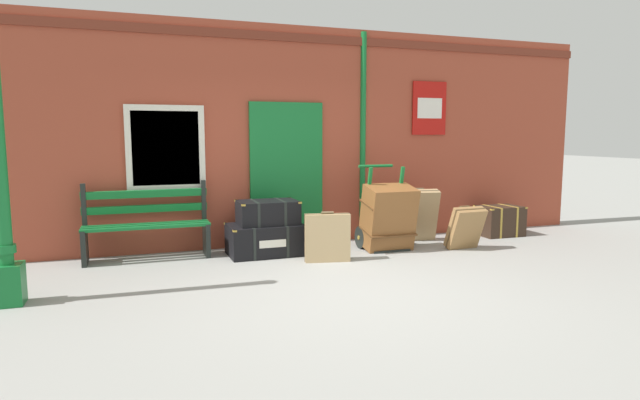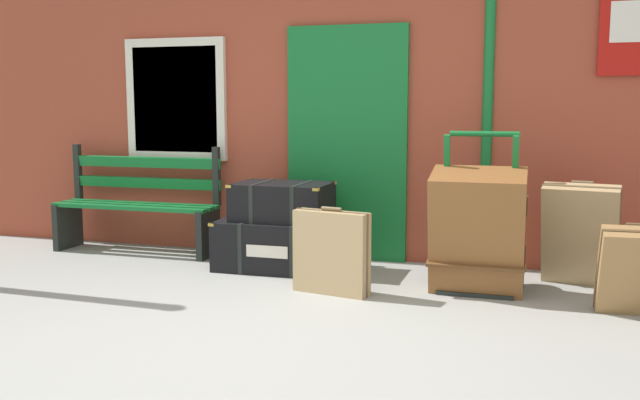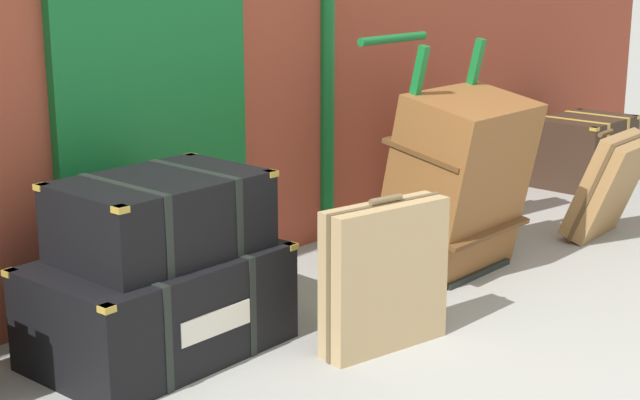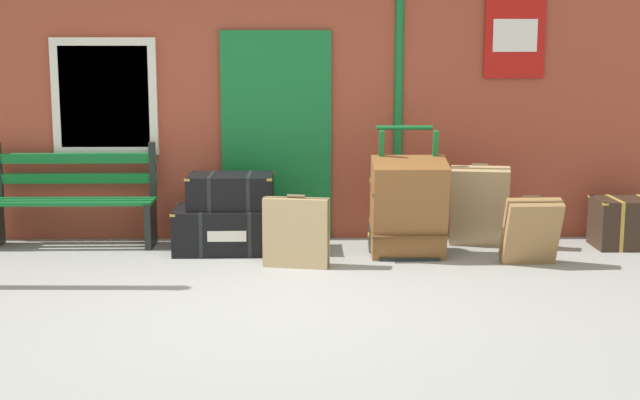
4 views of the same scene
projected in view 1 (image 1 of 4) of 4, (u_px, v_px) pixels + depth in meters
ground_plane at (348, 289)px, 5.61m from camera, size 60.00×60.00×0.00m
brick_facade at (281, 137)px, 7.84m from camera, size 10.40×0.35×3.20m
lamp_post at (1, 192)px, 4.97m from camera, size 0.28×0.28×2.89m
platform_bench at (147, 226)px, 6.93m from camera, size 1.60×0.43×1.01m
steamer_trunk_base at (265, 239)px, 7.20m from camera, size 1.02×0.67×0.43m
steamer_trunk_middle at (268, 212)px, 7.18m from camera, size 0.81×0.55×0.33m
porters_trolley at (383, 229)px, 7.62m from camera, size 0.71×0.61×1.20m
large_brown_trunk at (388, 217)px, 7.43m from camera, size 0.70×0.60×0.95m
suitcase_umber at (327, 238)px, 6.80m from camera, size 0.60×0.26×0.66m
suitcase_charcoal at (465, 228)px, 7.50m from camera, size 0.51×0.39×0.63m
suitcase_slate at (419, 215)px, 8.10m from camera, size 0.61×0.44×0.82m
corner_trunk at (500, 221)px, 8.56m from camera, size 0.69×0.50×0.49m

